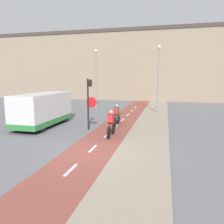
{
  "coord_description": "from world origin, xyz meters",
  "views": [
    {
      "loc": [
        3.27,
        -8.99,
        3.35
      ],
      "look_at": [
        0.0,
        4.36,
        1.2
      ],
      "focal_mm": 35.0,
      "sensor_mm": 36.0,
      "label": 1
    }
  ],
  "objects_px": {
    "street_lamp_far": "(96,73)",
    "cyclist_near": "(111,124)",
    "traffic_light_pole": "(89,99)",
    "cyclist_far": "(117,116)",
    "street_lamp_sidewalk": "(158,72)",
    "van": "(43,110)"
  },
  "relations": [
    {
      "from": "cyclist_near",
      "to": "van",
      "type": "bearing_deg",
      "value": 162.85
    },
    {
      "from": "street_lamp_far",
      "to": "street_lamp_sidewalk",
      "type": "relative_size",
      "value": 0.99
    },
    {
      "from": "street_lamp_far",
      "to": "street_lamp_sidewalk",
      "type": "height_order",
      "value": "street_lamp_sidewalk"
    },
    {
      "from": "traffic_light_pole",
      "to": "street_lamp_far",
      "type": "bearing_deg",
      "value": 105.16
    },
    {
      "from": "van",
      "to": "cyclist_far",
      "type": "bearing_deg",
      "value": 14.58
    },
    {
      "from": "traffic_light_pole",
      "to": "van",
      "type": "distance_m",
      "value": 3.65
    },
    {
      "from": "cyclist_near",
      "to": "van",
      "type": "distance_m",
      "value": 5.55
    },
    {
      "from": "street_lamp_far",
      "to": "cyclist_far",
      "type": "xyz_separation_m",
      "value": [
        3.93,
        -7.57,
        -3.17
      ]
    },
    {
      "from": "cyclist_far",
      "to": "van",
      "type": "relative_size",
      "value": 0.35
    },
    {
      "from": "van",
      "to": "traffic_light_pole",
      "type": "bearing_deg",
      "value": -5.06
    },
    {
      "from": "cyclist_near",
      "to": "cyclist_far",
      "type": "distance_m",
      "value": 2.94
    },
    {
      "from": "traffic_light_pole",
      "to": "van",
      "type": "height_order",
      "value": "traffic_light_pole"
    },
    {
      "from": "traffic_light_pole",
      "to": "street_lamp_sidewalk",
      "type": "xyz_separation_m",
      "value": [
        4.0,
        8.17,
        1.89
      ]
    },
    {
      "from": "cyclist_near",
      "to": "traffic_light_pole",
      "type": "bearing_deg",
      "value": 143.21
    },
    {
      "from": "street_lamp_far",
      "to": "cyclist_near",
      "type": "height_order",
      "value": "street_lamp_far"
    },
    {
      "from": "van",
      "to": "street_lamp_far",
      "type": "bearing_deg",
      "value": 83.31
    },
    {
      "from": "traffic_light_pole",
      "to": "street_lamp_sidewalk",
      "type": "bearing_deg",
      "value": 63.88
    },
    {
      "from": "street_lamp_far",
      "to": "cyclist_near",
      "type": "bearing_deg",
      "value": -67.95
    },
    {
      "from": "street_lamp_far",
      "to": "cyclist_far",
      "type": "relative_size",
      "value": 3.55
    },
    {
      "from": "traffic_light_pole",
      "to": "street_lamp_far",
      "type": "distance_m",
      "value": 9.68
    },
    {
      "from": "traffic_light_pole",
      "to": "van",
      "type": "bearing_deg",
      "value": 174.94
    },
    {
      "from": "traffic_light_pole",
      "to": "van",
      "type": "xyz_separation_m",
      "value": [
        -3.53,
        0.31,
        -0.91
      ]
    }
  ]
}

